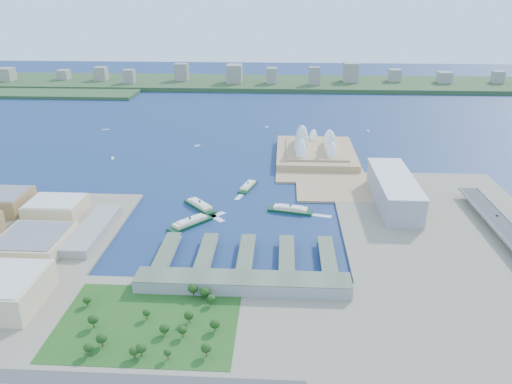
# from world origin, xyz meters

# --- Properties ---
(ground) EXTENTS (3000.00, 3000.00, 0.00)m
(ground) POSITION_xyz_m (0.00, 0.00, 0.00)
(ground) COLOR #101D4E
(ground) RESTS_ON ground
(south_land) EXTENTS (720.00, 180.00, 3.00)m
(south_land) POSITION_xyz_m (0.00, -210.00, 1.50)
(south_land) COLOR gray
(south_land) RESTS_ON ground
(east_land) EXTENTS (240.00, 500.00, 3.00)m
(east_land) POSITION_xyz_m (240.00, -50.00, 1.50)
(east_land) COLOR gray
(east_land) RESTS_ON ground
(peninsula) EXTENTS (135.00, 220.00, 3.00)m
(peninsula) POSITION_xyz_m (107.50, 260.00, 1.50)
(peninsula) COLOR tan
(peninsula) RESTS_ON ground
(far_shore) EXTENTS (2200.00, 260.00, 12.00)m
(far_shore) POSITION_xyz_m (0.00, 980.00, 6.00)
(far_shore) COLOR #2D4926
(far_shore) RESTS_ON ground
(opera_house) EXTENTS (134.00, 180.00, 58.00)m
(opera_house) POSITION_xyz_m (105.00, 280.00, 32.00)
(opera_house) COLOR white
(opera_house) RESTS_ON peninsula
(toaster_building) EXTENTS (45.00, 155.00, 35.00)m
(toaster_building) POSITION_xyz_m (195.00, 80.00, 20.50)
(toaster_building) COLOR gray
(toaster_building) RESTS_ON east_land
(west_buildings) EXTENTS (200.00, 280.00, 27.00)m
(west_buildings) POSITION_xyz_m (-250.00, -70.00, 16.50)
(west_buildings) COLOR olive
(west_buildings) RESTS_ON west_land
(ferry_wharves) EXTENTS (184.00, 90.00, 9.30)m
(ferry_wharves) POSITION_xyz_m (14.00, -75.00, 4.65)
(ferry_wharves) COLOR #4A5943
(ferry_wharves) RESTS_ON ground
(terminal_building) EXTENTS (200.00, 28.00, 12.00)m
(terminal_building) POSITION_xyz_m (15.00, -135.00, 9.00)
(terminal_building) COLOR gray
(terminal_building) RESTS_ON south_land
(park) EXTENTS (150.00, 110.00, 16.00)m
(park) POSITION_xyz_m (-60.00, -190.00, 11.00)
(park) COLOR #194714
(park) RESTS_ON south_land
(far_skyline) EXTENTS (1900.00, 140.00, 55.00)m
(far_skyline) POSITION_xyz_m (0.00, 960.00, 39.50)
(far_skyline) COLOR gray
(far_skyline) RESTS_ON far_shore
(ferry_a) EXTENTS (48.39, 52.65, 10.80)m
(ferry_a) POSITION_xyz_m (-56.24, 56.09, 5.40)
(ferry_a) COLOR #0E3A1E
(ferry_a) RESTS_ON ground
(ferry_b) EXTENTS (25.58, 50.45, 9.25)m
(ferry_b) POSITION_xyz_m (1.07, 129.29, 4.62)
(ferry_b) COLOR #0E3A1E
(ferry_b) RESTS_ON ground
(ferry_c) EXTENTS (50.00, 53.95, 11.10)m
(ferry_c) POSITION_xyz_m (-59.40, 3.51, 5.55)
(ferry_c) COLOR #0E3A1E
(ferry_c) RESTS_ON ground
(ferry_d) EXTENTS (58.35, 26.60, 10.70)m
(ferry_d) POSITION_xyz_m (60.91, 49.43, 5.35)
(ferry_d) COLOR #0E3A1E
(ferry_d) RESTS_ON ground
(boat_a) EXTENTS (8.23, 15.07, 2.83)m
(boat_a) POSITION_xyz_m (-235.42, 250.34, 1.42)
(boat_a) COLOR white
(boat_a) RESTS_ON ground
(boat_b) EXTENTS (11.33, 8.88, 2.95)m
(boat_b) POSITION_xyz_m (-105.36, 330.22, 1.47)
(boat_b) COLOR white
(boat_b) RESTS_ON ground
(boat_c) EXTENTS (4.25, 12.39, 2.75)m
(boat_c) POSITION_xyz_m (219.61, 452.02, 1.37)
(boat_c) COLOR white
(boat_c) RESTS_ON ground
(boat_d) EXTENTS (14.27, 6.26, 2.35)m
(boat_d) POSITION_xyz_m (-309.84, 434.66, 1.18)
(boat_d) COLOR white
(boat_d) RESTS_ON ground
(boat_e) EXTENTS (8.22, 11.10, 2.65)m
(boat_e) POSITION_xyz_m (15.47, 473.83, 1.32)
(boat_e) COLOR white
(boat_e) RESTS_ON ground
(car_c) EXTENTS (2.00, 4.93, 1.43)m
(car_c) POSITION_xyz_m (304.00, 19.37, 15.57)
(car_c) COLOR slate
(car_c) RESTS_ON expressway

